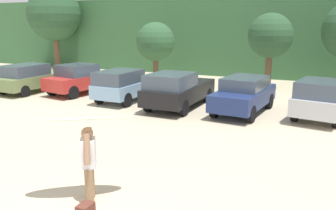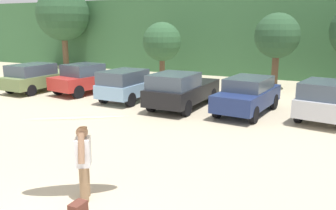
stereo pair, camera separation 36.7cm
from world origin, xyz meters
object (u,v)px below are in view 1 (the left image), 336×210
object	(u,v)px
parked_car_navy	(244,94)
parked_car_sky_blue	(125,85)
surfboard_cream	(82,118)
parked_car_olive_green	(31,77)
parked_car_red	(80,79)
person_adult	(89,160)
parked_car_black	(178,89)
parked_car_silver	(323,98)

from	to	relation	value
parked_car_navy	parked_car_sky_blue	bearing A→B (deg)	96.59
parked_car_sky_blue	surfboard_cream	xyz separation A→B (m)	(4.57, -9.38, 1.03)
parked_car_olive_green	parked_car_navy	xyz separation A→B (m)	(12.40, 0.02, 0.01)
parked_car_red	parked_car_navy	size ratio (longest dim) A/B	0.95
parked_car_sky_blue	person_adult	xyz separation A→B (m)	(4.67, -9.36, 0.10)
parked_car_olive_green	surfboard_cream	world-z (taller)	surfboard_cream
parked_car_red	parked_car_navy	world-z (taller)	parked_car_red
parked_car_olive_green	person_adult	distance (m)	14.48
parked_car_olive_green	surfboard_cream	size ratio (longest dim) A/B	2.12
parked_car_olive_green	surfboard_cream	xyz separation A→B (m)	(10.90, -9.42, 1.05)
parked_car_black	parked_car_navy	bearing A→B (deg)	-82.35
parked_car_sky_blue	parked_car_black	xyz separation A→B (m)	(3.02, -0.27, 0.02)
parked_car_sky_blue	parked_car_navy	bearing A→B (deg)	-86.89
parked_car_sky_blue	person_adult	world-z (taller)	person_adult
parked_car_olive_green	parked_car_navy	bearing A→B (deg)	-87.74
person_adult	surfboard_cream	size ratio (longest dim) A/B	0.77
parked_car_red	person_adult	bearing A→B (deg)	-131.23
parked_car_silver	parked_car_red	bearing A→B (deg)	99.84
person_adult	parked_car_black	bearing A→B (deg)	-111.82
parked_car_silver	person_adult	xyz separation A→B (m)	(-4.61, -9.94, 0.10)
parked_car_red	parked_car_silver	distance (m)	12.67
parked_car_navy	parked_car_silver	bearing A→B (deg)	-75.18
parked_car_olive_green	person_adult	bearing A→B (deg)	-128.37
surfboard_cream	parked_car_red	bearing A→B (deg)	-84.69
person_adult	surfboard_cream	distance (m)	0.94
parked_car_red	parked_car_black	size ratio (longest dim) A/B	0.89
parked_car_navy	parked_car_silver	size ratio (longest dim) A/B	0.90
parked_car_black	person_adult	bearing A→B (deg)	-168.38
parked_car_navy	surfboard_cream	bearing A→B (deg)	176.92
person_adult	surfboard_cream	world-z (taller)	surfboard_cream
parked_car_black	surfboard_cream	bearing A→B (deg)	-169.04
parked_car_sky_blue	parked_car_silver	size ratio (longest dim) A/B	0.83
parked_car_red	parked_car_sky_blue	size ratio (longest dim) A/B	1.03
person_adult	parked_car_red	bearing A→B (deg)	-83.49
parked_car_olive_green	parked_car_red	distance (m)	3.02
parked_car_sky_blue	surfboard_cream	distance (m)	10.48
parked_car_red	person_adult	distance (m)	12.89
parked_car_navy	person_adult	world-z (taller)	person_adult
parked_car_black	parked_car_silver	bearing A→B (deg)	-81.05
parked_car_sky_blue	parked_car_silver	bearing A→B (deg)	-84.02
parked_car_red	parked_car_sky_blue	xyz separation A→B (m)	(3.38, -0.70, 0.00)
parked_car_black	person_adult	xyz separation A→B (m)	(1.66, -9.09, 0.08)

